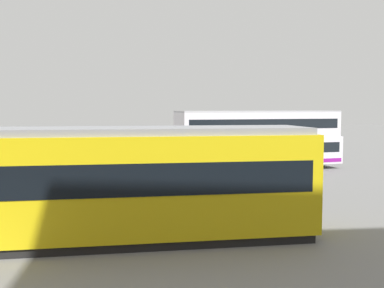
{
  "coord_description": "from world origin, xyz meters",
  "views": [
    {
      "loc": [
        4.42,
        26.48,
        3.91
      ],
      "look_at": [
        1.5,
        5.84,
        2.26
      ],
      "focal_mm": 41.96,
      "sensor_mm": 36.0,
      "label": 1
    }
  ],
  "objects": [
    {
      "name": "tram_yellow",
      "position": [
        6.88,
        13.27,
        1.74
      ],
      "size": [
        15.93,
        3.0,
        3.36
      ],
      "color": "yellow",
      "rests_on": "ground"
    },
    {
      "name": "double_decker_bus",
      "position": [
        -3.74,
        -1.08,
        1.93
      ],
      "size": [
        11.1,
        4.21,
        3.77
      ],
      "color": "silver",
      "rests_on": "ground"
    },
    {
      "name": "pedestrian_near_railing",
      "position": [
        5.65,
        5.76,
        1.04
      ],
      "size": [
        0.44,
        0.44,
        1.8
      ],
      "color": "#33384C",
      "rests_on": "ground"
    },
    {
      "name": "ground_plane",
      "position": [
        0.0,
        0.0,
        0.0
      ],
      "size": [
        160.0,
        160.0,
        0.0
      ],
      "primitive_type": "plane",
      "color": "slate"
    },
    {
      "name": "info_sign",
      "position": [
        8.38,
        4.19,
        1.71
      ],
      "size": [
        1.08,
        0.17,
        2.49
      ],
      "color": "slate",
      "rests_on": "ground"
    },
    {
      "name": "pedestrian_railing",
      "position": [
        3.84,
        4.58,
        0.73
      ],
      "size": [
        6.59,
        0.86,
        1.08
      ],
      "color": "gray",
      "rests_on": "ground"
    }
  ]
}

